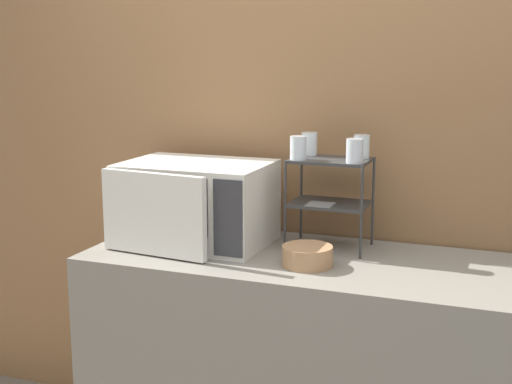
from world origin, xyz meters
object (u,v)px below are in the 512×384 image
Objects in this scene: glass_front_right at (355,151)px; glass_back_left at (309,144)px; glass_back_right at (361,147)px; microwave at (195,203)px; dish_rack at (330,184)px; glass_front_left at (298,148)px; bowl at (307,256)px.

glass_front_right and glass_back_left have the same top height.
glass_front_right is at bearing -88.62° from glass_back_right.
glass_back_right is 1.00× the size of glass_back_left.
microwave is 0.67m from glass_back_right.
dish_rack is 3.91× the size of glass_front_right.
glass_front_left and glass_back_left have the same top height.
glass_front_left is at bearing -149.62° from glass_back_right.
dish_rack is 1.93× the size of bowl.
microwave is 0.53m from bowl.
glass_back_right reaches higher than dish_rack.
bowl is (0.09, -0.31, -0.35)m from glass_back_left.
glass_front_left is at bearing 7.93° from microwave.
glass_front_left is 0.41m from bowl.
microwave is 6.35× the size of glass_front_right.
bowl is at bearing -109.83° from glass_back_right.
glass_back_right is at bearing 30.38° from glass_front_left.
glass_back_left is (0.40, 0.18, 0.23)m from microwave.
dish_rack is at bearing 87.79° from bowl.
dish_rack is at bearing -32.29° from glass_back_left.
bowl is (0.50, -0.13, -0.12)m from microwave.
glass_back_right is (0.61, 0.18, 0.23)m from microwave.
glass_back_left is (-0.21, 0.13, 0.00)m from glass_front_right.
glass_front_left and glass_front_right have the same top height.
glass_front_right is (0.61, 0.05, 0.23)m from microwave.
glass_back_right is at bearing -1.54° from glass_back_left.
glass_front_right reaches higher than microwave.
glass_back_left is (-0.20, 0.01, 0.00)m from glass_back_right.
glass_front_right is at bearing -0.90° from glass_front_left.
dish_rack is 0.19m from glass_front_right.
dish_rack is 3.91× the size of glass_back_right.
glass_back_left is 0.48m from bowl.
microwave is at bearing -166.81° from dish_rack.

